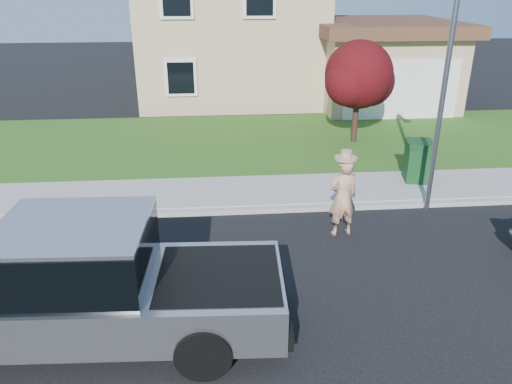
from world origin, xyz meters
The scene contains 10 objects.
ground centered at (0.00, 0.00, 0.00)m, with size 80.00×80.00×0.00m, color black.
curb centered at (1.00, 2.90, 0.06)m, with size 40.00×0.20×0.12m, color gray.
sidewalk centered at (1.00, 4.00, 0.07)m, with size 40.00×2.00×0.15m, color gray.
lawn centered at (1.00, 8.50, 0.05)m, with size 40.00×7.00×0.10m, color #224B15.
house centered at (1.31, 16.38, 3.17)m, with size 14.00×11.30×6.85m.
pickup_truck centered at (-2.91, -1.44, 0.93)m, with size 6.19×2.49×2.00m.
woman centered at (1.85, 1.63, 0.93)m, with size 0.71×0.53×1.97m.
ornamental_tree centered at (3.93, 8.12, 2.28)m, with size 2.49×2.24×3.41m.
trash_bin centered at (4.60, 4.30, 0.72)m, with size 0.82×0.90×1.12m.
street_lamp centered at (4.33, 2.70, 3.02)m, with size 0.45×0.68×5.29m.
Camera 1 is at (-0.90, -8.14, 5.29)m, focal length 35.00 mm.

